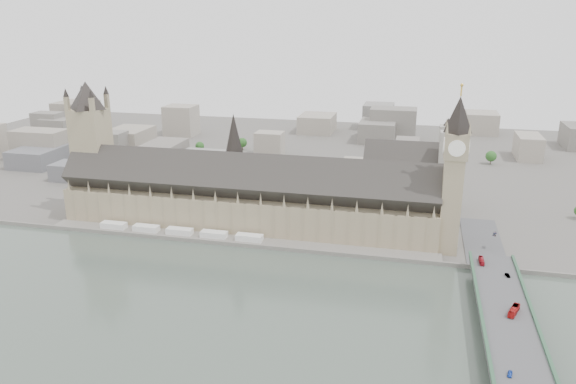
% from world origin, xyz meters
% --- Properties ---
extents(ground, '(900.00, 900.00, 0.00)m').
position_xyz_m(ground, '(0.00, 0.00, 0.00)').
color(ground, '#595651').
rests_on(ground, ground).
extents(embankment_wall, '(600.00, 1.50, 3.00)m').
position_xyz_m(embankment_wall, '(0.00, -15.00, 1.50)').
color(embankment_wall, slate).
rests_on(embankment_wall, ground).
extents(river_terrace, '(270.00, 15.00, 2.00)m').
position_xyz_m(river_terrace, '(0.00, -7.50, 1.00)').
color(river_terrace, slate).
rests_on(river_terrace, ground).
extents(terrace_tents, '(118.00, 7.00, 4.00)m').
position_xyz_m(terrace_tents, '(-40.00, -7.00, 4.00)').
color(terrace_tents, white).
rests_on(terrace_tents, river_terrace).
extents(palace_of_westminster, '(265.00, 40.73, 55.44)m').
position_xyz_m(palace_of_westminster, '(0.00, 19.70, 22.71)').
color(palace_of_westminster, '#9A9068').
rests_on(palace_of_westminster, ground).
extents(elizabeth_tower, '(17.00, 17.00, 107.50)m').
position_xyz_m(elizabeth_tower, '(138.00, 8.00, 58.09)').
color(elizabeth_tower, '#9A9068').
rests_on(elizabeth_tower, ground).
extents(victoria_tower, '(30.00, 30.00, 100.00)m').
position_xyz_m(victoria_tower, '(-122.00, 26.00, 55.20)').
color(victoria_tower, '#9A9068').
rests_on(victoria_tower, ground).
extents(central_tower, '(13.00, 13.00, 48.00)m').
position_xyz_m(central_tower, '(-10.00, 26.00, 57.92)').
color(central_tower, tan).
rests_on(central_tower, ground).
extents(westminster_bridge, '(25.00, 325.00, 10.25)m').
position_xyz_m(westminster_bridge, '(162.00, -87.50, 5.12)').
color(westminster_bridge, '#474749').
rests_on(westminster_bridge, ground).
extents(bridge_parapets, '(25.00, 235.00, 1.15)m').
position_xyz_m(bridge_parapets, '(162.00, -132.00, 10.82)').
color(bridge_parapets, '#30593E').
rests_on(bridge_parapets, westminster_bridge).
extents(westminster_abbey, '(68.00, 36.00, 64.00)m').
position_xyz_m(westminster_abbey, '(110.92, 95.00, 25.08)').
color(westminster_abbey, gray).
rests_on(westminster_abbey, ground).
extents(city_skyline_inland, '(720.00, 360.00, 38.00)m').
position_xyz_m(city_skyline_inland, '(0.00, 245.00, 19.00)').
color(city_skyline_inland, gray).
rests_on(city_skyline_inland, ground).
extents(park_trees, '(110.00, 30.00, 15.00)m').
position_xyz_m(park_trees, '(-10.00, 60.00, 7.50)').
color(park_trees, '#1E4E1C').
rests_on(park_trees, ground).
extents(red_bus_north, '(2.53, 10.10, 2.80)m').
position_xyz_m(red_bus_north, '(155.28, -27.86, 11.65)').
color(red_bus_north, '#A6131E').
rests_on(red_bus_north, westminster_bridge).
extents(red_bus_south, '(7.17, 12.51, 3.43)m').
position_xyz_m(red_bus_south, '(165.08, -84.21, 11.96)').
color(red_bus_south, red).
rests_on(red_bus_south, westminster_bridge).
extents(car_blue, '(2.60, 4.55, 1.46)m').
position_xyz_m(car_blue, '(156.80, -135.30, 10.98)').
color(car_blue, '#1A40AD').
rests_on(car_blue, westminster_bridge).
extents(car_silver, '(2.65, 4.67, 1.46)m').
position_xyz_m(car_silver, '(167.60, -42.77, 10.98)').
color(car_silver, gray).
rests_on(car_silver, westminster_bridge).
extents(car_approach, '(3.29, 5.53, 1.50)m').
position_xyz_m(car_approach, '(167.45, 18.51, 11.00)').
color(car_approach, gray).
rests_on(car_approach, westminster_bridge).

